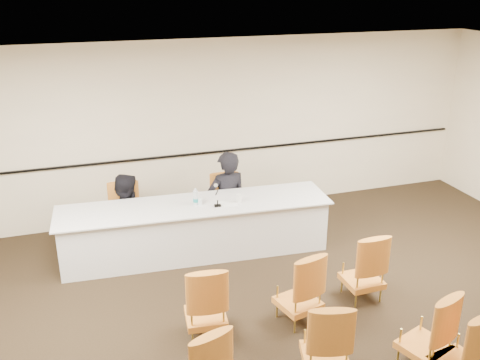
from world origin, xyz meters
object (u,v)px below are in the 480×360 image
panelist_second_chair (125,215)px  aud_chair_extra (461,347)px  water_bottle (196,197)px  drinking_glass (200,201)px  aud_chair_front_right (363,265)px  aud_chair_front_mid (299,287)px  aud_chair_front_left (205,300)px  panel_table (196,229)px  panelist_second (126,223)px  aud_chair_back_right (427,329)px  microphone (217,197)px  panelist_main_chair (227,205)px  coffee_cup (239,198)px  aud_chair_back_mid (326,338)px  panelist_main (227,205)px

panelist_second_chair → aud_chair_extra: same height
water_bottle → aud_chair_extra: water_bottle is taller
drinking_glass → aud_chair_front_right: size_ratio=0.11×
water_bottle → aud_chair_front_mid: (0.76, -2.01, -0.45)m
aud_chair_front_right → aud_chair_extra: (0.11, -1.72, 0.00)m
panelist_second_chair → aud_chair_front_left: size_ratio=1.00×
panel_table → drinking_glass: (0.07, -0.03, 0.45)m
panelist_second → aud_chair_front_right: (2.71, -2.47, 0.13)m
aud_chair_back_right → aud_chair_extra: size_ratio=1.00×
water_bottle → microphone: bearing=-28.9°
panelist_main_chair → drinking_glass: 0.90m
water_bottle → coffee_cup: bearing=-10.6°
drinking_glass → aud_chair_back_mid: 3.04m
aud_chair_back_right → aud_chair_back_mid: bearing=150.8°
aud_chair_front_mid → aud_chair_back_mid: 0.98m
drinking_glass → aud_chair_back_right: bearing=-62.4°
panelist_second_chair → aud_chair_extra: size_ratio=1.00×
panel_table → drinking_glass: bearing=-22.9°
drinking_glass → aud_chair_front_left: aud_chair_front_left is taller
panelist_main_chair → water_bottle: bearing=-135.3°
panel_table → aud_chair_back_mid: aud_chair_back_mid is taller
panelist_main → panelist_second: (-1.61, 0.11, -0.13)m
water_bottle → drinking_glass: water_bottle is taller
drinking_glass → aud_chair_back_mid: size_ratio=0.11×
drinking_glass → aud_chair_extra: 3.96m
panelist_main_chair → aud_chair_back_right: 3.88m
aud_chair_front_left → aud_chair_back_right: same height
panelist_main → water_bottle: panelist_main is taller
panelist_second_chair → aud_chair_back_right: (2.68, -3.84, 0.00)m
panel_table → coffee_cup: coffee_cup is taller
coffee_cup → panelist_main: bearing=88.7°
panelist_second_chair → aud_chair_front_mid: (1.73, -2.67, 0.00)m
panel_table → panelist_second_chair: 1.16m
aud_chair_front_left → drinking_glass: bearing=84.0°
aud_chair_back_mid → panelist_main_chair: bearing=105.1°
aud_chair_front_mid → drinking_glass: bearing=95.7°
aud_chair_back_mid → microphone: bearing=112.2°
coffee_cup → aud_chair_extra: aud_chair_extra is taller
drinking_glass → panel_table: bearing=153.3°
microphone → drinking_glass: size_ratio=3.00×
drinking_glass → aud_chair_front_left: 2.00m
panelist_main_chair → coffee_cup: size_ratio=7.38×
panel_table → microphone: size_ratio=13.33×
panel_table → panelist_second: bearing=149.6°
microphone → aud_chair_front_mid: size_ratio=0.32×
water_bottle → aud_chair_front_left: size_ratio=0.26×
microphone → aud_chair_front_mid: 1.97m
microphone → aud_chair_back_right: size_ratio=0.32×
coffee_cup → aud_chair_back_mid: 2.89m
microphone → aud_chair_extra: 3.75m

